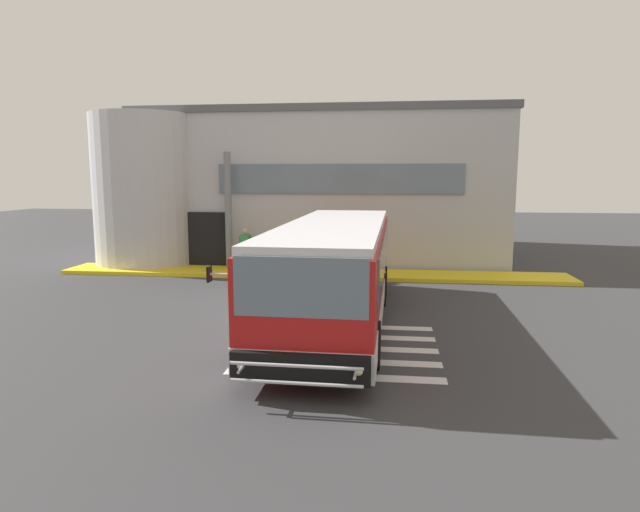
# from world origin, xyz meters

# --- Properties ---
(ground_plane) EXTENTS (80.00, 90.00, 0.02)m
(ground_plane) POSITION_xyz_m (0.00, 0.00, -0.01)
(ground_plane) COLOR #353538
(ground_plane) RESTS_ON ground
(bay_paint_stripes) EXTENTS (4.40, 3.96, 0.01)m
(bay_paint_stripes) POSITION_xyz_m (2.00, -4.20, 0.00)
(bay_paint_stripes) COLOR silver
(bay_paint_stripes) RESTS_ON ground
(terminal_building) EXTENTS (17.83, 13.80, 6.82)m
(terminal_building) POSITION_xyz_m (-0.66, 11.51, 3.40)
(terminal_building) COLOR #B7B7BC
(terminal_building) RESTS_ON ground
(boarding_curb) EXTENTS (20.03, 2.00, 0.15)m
(boarding_curb) POSITION_xyz_m (0.00, 4.80, 0.07)
(boarding_curb) COLOR yellow
(boarding_curb) RESTS_ON ground
(entry_support_column) EXTENTS (0.28, 0.28, 4.73)m
(entry_support_column) POSITION_xyz_m (-3.48, 5.40, 2.51)
(entry_support_column) COLOR slate
(entry_support_column) RESTS_ON boarding_curb
(bus_main_foreground) EXTENTS (3.20, 11.06, 2.70)m
(bus_main_foreground) POSITION_xyz_m (1.64, -2.03, 1.33)
(bus_main_foreground) COLOR red
(bus_main_foreground) RESTS_ON ground
(passenger_near_column) EXTENTS (0.58, 0.42, 1.68)m
(passenger_near_column) POSITION_xyz_m (-2.68, 5.05, 1.11)
(passenger_near_column) COLOR #2D2D33
(passenger_near_column) RESTS_ON boarding_curb
(passenger_by_doorway) EXTENTS (0.39, 0.51, 1.68)m
(passenger_by_doorway) POSITION_xyz_m (-1.59, 4.52, 1.08)
(passenger_by_doorway) COLOR #1E2338
(passenger_by_doorway) RESTS_ON boarding_curb
(safety_bollard_yellow) EXTENTS (0.18, 0.18, 0.90)m
(safety_bollard_yellow) POSITION_xyz_m (-1.09, 3.60, 0.45)
(safety_bollard_yellow) COLOR yellow
(safety_bollard_yellow) RESTS_ON ground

